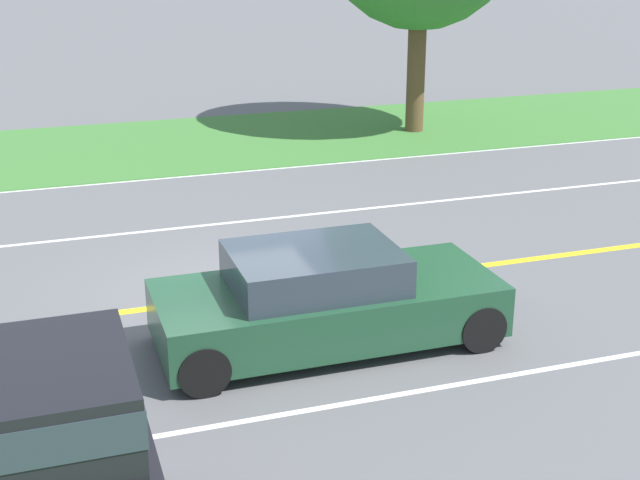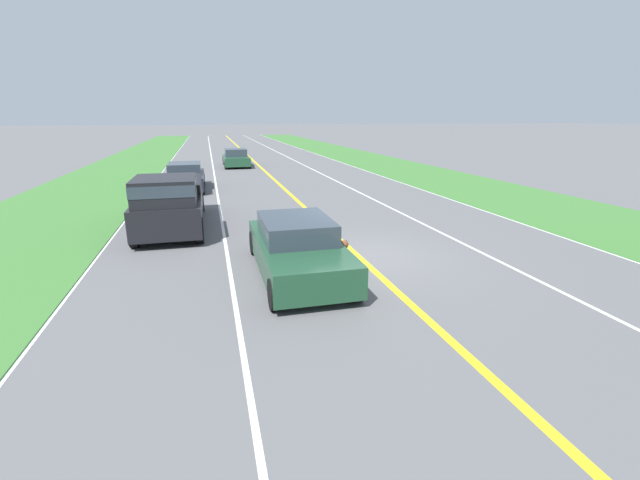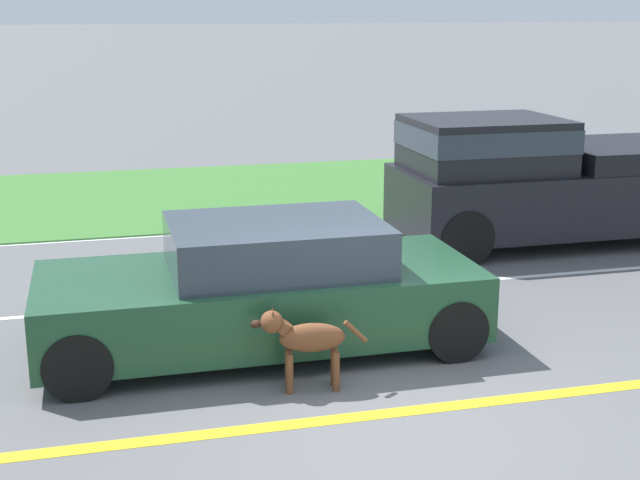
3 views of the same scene
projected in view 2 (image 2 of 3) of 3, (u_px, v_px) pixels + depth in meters
name	position (u px, v px, depth m)	size (l,w,h in m)	color
ground_plane	(360.00, 258.00, 11.70)	(400.00, 400.00, 0.00)	#5B5B5E
centre_divider_line	(360.00, 257.00, 11.70)	(0.18, 160.00, 0.01)	yellow
lane_edge_line_right	(77.00, 281.00, 10.01)	(0.14, 160.00, 0.01)	white
lane_edge_line_left	(571.00, 240.00, 13.38)	(0.14, 160.00, 0.01)	white
lane_dash_same_dir	(229.00, 268.00, 10.85)	(0.10, 160.00, 0.01)	white
lane_dash_oncoming	(472.00, 248.00, 12.54)	(0.10, 160.00, 0.01)	white
ego_car	(297.00, 248.00, 10.36)	(1.93, 4.58, 1.37)	#1E472D
dog	(342.00, 248.00, 10.82)	(0.32, 1.10, 0.82)	brown
pickup_truck	(170.00, 200.00, 14.48)	(2.09, 5.79, 1.94)	black
car_trailing_near	(185.00, 177.00, 22.52)	(1.94, 4.57, 1.36)	black
car_trailing_mid	(236.00, 158.00, 32.86)	(1.91, 4.25, 1.33)	#1E472D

